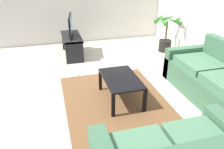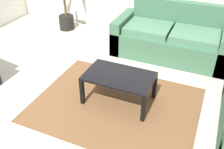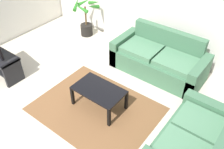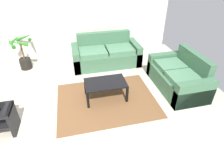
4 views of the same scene
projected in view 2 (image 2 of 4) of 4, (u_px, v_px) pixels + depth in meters
The scene contains 5 objects.
ground_plane at pixel (65, 122), 3.27m from camera, with size 6.60×6.60×0.00m, color beige.
couch_main at pixel (171, 39), 4.58m from camera, with size 1.98×0.90×0.90m.
coffee_table at pixel (119, 79), 3.42m from camera, with size 0.91×0.56×0.42m.
area_rug at pixel (116, 104), 3.55m from camera, with size 2.20×1.70×0.01m, color brown.
potted_palm at pixel (66, 9), 5.49m from camera, with size 0.71×0.73×1.01m.
Camera 2 is at (1.51, -1.96, 2.30)m, focal length 41.17 mm.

